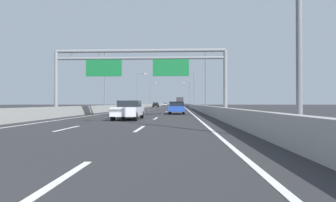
{
  "coord_description": "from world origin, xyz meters",
  "views": [
    {
      "loc": [
        3.76,
        -0.75,
        1.27
      ],
      "look_at": [
        0.82,
        68.01,
        1.79
      ],
      "focal_mm": 29.06,
      "sensor_mm": 36.0,
      "label": 1
    }
  ],
  "objects_px": {
    "silver_car": "(165,104)",
    "box_truck": "(180,102)",
    "blue_car": "(177,108)",
    "streetlamp_right_distant": "(189,92)",
    "white_car": "(129,110)",
    "streetlamp_right_far": "(193,88)",
    "black_car": "(156,105)",
    "streetlamp_right_mid": "(204,76)",
    "sign_gantry": "(139,65)",
    "streetlamp_left_distant": "(151,92)",
    "streetlamp_left_mid": "(106,76)",
    "streetlamp_left_far": "(138,88)"
  },
  "relations": [
    {
      "from": "box_truck",
      "to": "silver_car",
      "type": "bearing_deg",
      "value": 100.4
    },
    {
      "from": "silver_car",
      "to": "sign_gantry",
      "type": "bearing_deg",
      "value": -88.27
    },
    {
      "from": "streetlamp_right_distant",
      "to": "white_car",
      "type": "distance_m",
      "value": 85.04
    },
    {
      "from": "silver_car",
      "to": "box_truck",
      "type": "xyz_separation_m",
      "value": [
        7.23,
        -39.35,
        1.04
      ]
    },
    {
      "from": "streetlamp_right_far",
      "to": "silver_car",
      "type": "height_order",
      "value": "streetlamp_right_far"
    },
    {
      "from": "streetlamp_right_distant",
      "to": "black_car",
      "type": "distance_m",
      "value": 23.25
    },
    {
      "from": "sign_gantry",
      "to": "blue_car",
      "type": "relative_size",
      "value": 3.67
    },
    {
      "from": "streetlamp_right_mid",
      "to": "streetlamp_left_far",
      "type": "relative_size",
      "value": 1.0
    },
    {
      "from": "streetlamp_right_mid",
      "to": "silver_car",
      "type": "height_order",
      "value": "streetlamp_right_mid"
    },
    {
      "from": "streetlamp_right_far",
      "to": "streetlamp_left_distant",
      "type": "height_order",
      "value": "same"
    },
    {
      "from": "silver_car",
      "to": "blue_car",
      "type": "height_order",
      "value": "blue_car"
    },
    {
      "from": "streetlamp_right_far",
      "to": "black_car",
      "type": "relative_size",
      "value": 2.3
    },
    {
      "from": "streetlamp_left_mid",
      "to": "blue_car",
      "type": "height_order",
      "value": "streetlamp_left_mid"
    },
    {
      "from": "blue_car",
      "to": "streetlamp_left_distant",
      "type": "bearing_deg",
      "value": 98.36
    },
    {
      "from": "streetlamp_left_mid",
      "to": "silver_car",
      "type": "xyz_separation_m",
      "value": [
        4.08,
        94.36,
        -4.68
      ]
    },
    {
      "from": "streetlamp_left_distant",
      "to": "box_truck",
      "type": "distance_m",
      "value": 15.01
    },
    {
      "from": "sign_gantry",
      "to": "streetlamp_left_mid",
      "type": "height_order",
      "value": "streetlamp_left_mid"
    },
    {
      "from": "black_car",
      "to": "sign_gantry",
      "type": "bearing_deg",
      "value": -86.47
    },
    {
      "from": "silver_car",
      "to": "blue_car",
      "type": "xyz_separation_m",
      "value": [
        6.8,
        -104.29,
        0.03
      ]
    },
    {
      "from": "streetlamp_left_far",
      "to": "streetlamp_right_far",
      "type": "height_order",
      "value": "same"
    },
    {
      "from": "silver_car",
      "to": "streetlamp_left_mid",
      "type": "bearing_deg",
      "value": -92.48
    },
    {
      "from": "streetlamp_left_mid",
      "to": "streetlamp_left_distant",
      "type": "relative_size",
      "value": 1.0
    },
    {
      "from": "streetlamp_right_mid",
      "to": "box_truck",
      "type": "distance_m",
      "value": 55.25
    },
    {
      "from": "sign_gantry",
      "to": "box_truck",
      "type": "relative_size",
      "value": 1.83
    },
    {
      "from": "blue_car",
      "to": "black_car",
      "type": "relative_size",
      "value": 1.08
    },
    {
      "from": "sign_gantry",
      "to": "blue_car",
      "type": "distance_m",
      "value": 7.94
    },
    {
      "from": "streetlamp_right_distant",
      "to": "black_car",
      "type": "height_order",
      "value": "streetlamp_right_distant"
    },
    {
      "from": "sign_gantry",
      "to": "silver_car",
      "type": "height_order",
      "value": "sign_gantry"
    },
    {
      "from": "streetlamp_left_distant",
      "to": "box_truck",
      "type": "bearing_deg",
      "value": -39.04
    },
    {
      "from": "streetlamp_right_distant",
      "to": "blue_car",
      "type": "relative_size",
      "value": 2.13
    },
    {
      "from": "streetlamp_left_mid",
      "to": "black_car",
      "type": "relative_size",
      "value": 2.3
    },
    {
      "from": "streetlamp_right_distant",
      "to": "white_car",
      "type": "xyz_separation_m",
      "value": [
        -7.63,
        -84.57,
        -4.65
      ]
    },
    {
      "from": "streetlamp_left_mid",
      "to": "streetlamp_right_distant",
      "type": "xyz_separation_m",
      "value": [
        14.93,
        64.18,
        0.0
      ]
    },
    {
      "from": "blue_car",
      "to": "box_truck",
      "type": "distance_m",
      "value": 64.95
    },
    {
      "from": "sign_gantry",
      "to": "white_car",
      "type": "bearing_deg",
      "value": -91.32
    },
    {
      "from": "streetlamp_left_mid",
      "to": "sign_gantry",
      "type": "bearing_deg",
      "value": -64.86
    },
    {
      "from": "streetlamp_right_mid",
      "to": "streetlamp_right_far",
      "type": "relative_size",
      "value": 1.0
    },
    {
      "from": "streetlamp_right_mid",
      "to": "streetlamp_left_far",
      "type": "distance_m",
      "value": 35.39
    },
    {
      "from": "blue_car",
      "to": "black_car",
      "type": "height_order",
      "value": "black_car"
    },
    {
      "from": "streetlamp_left_mid",
      "to": "black_car",
      "type": "xyz_separation_m",
      "value": [
        3.7,
        44.36,
        -4.64
      ]
    },
    {
      "from": "streetlamp_right_mid",
      "to": "silver_car",
      "type": "xyz_separation_m",
      "value": [
        -10.85,
        94.36,
        -4.68
      ]
    },
    {
      "from": "streetlamp_right_mid",
      "to": "silver_car",
      "type": "bearing_deg",
      "value": 96.56
    },
    {
      "from": "sign_gantry",
      "to": "white_car",
      "type": "distance_m",
      "value": 6.14
    },
    {
      "from": "white_car",
      "to": "blue_car",
      "type": "bearing_deg",
      "value": 71.11
    },
    {
      "from": "white_car",
      "to": "black_car",
      "type": "relative_size",
      "value": 1.07
    },
    {
      "from": "black_car",
      "to": "silver_car",
      "type": "bearing_deg",
      "value": 89.56
    },
    {
      "from": "streetlamp_left_distant",
      "to": "silver_car",
      "type": "distance_m",
      "value": 30.81
    },
    {
      "from": "streetlamp_right_distant",
      "to": "silver_car",
      "type": "bearing_deg",
      "value": 109.77
    },
    {
      "from": "streetlamp_left_far",
      "to": "blue_car",
      "type": "distance_m",
      "value": 43.65
    },
    {
      "from": "streetlamp_left_mid",
      "to": "streetlamp_left_far",
      "type": "height_order",
      "value": "same"
    }
  ]
}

